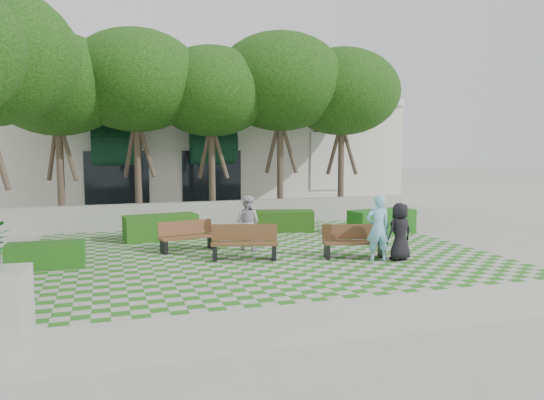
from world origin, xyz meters
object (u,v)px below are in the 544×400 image
object	(u,v)px
hedge_east	(382,221)
person_dark	(400,232)
hedge_west	(46,256)
person_white	(247,223)
person_blue	(378,228)
bench_mid	(244,243)
hedge_midright	(284,221)
bench_east	(354,242)
bench_west	(187,237)
hedge_midleft	(161,227)

from	to	relation	value
hedge_east	person_dark	size ratio (longest dim) A/B	1.50
hedge_west	person_dark	bearing A→B (deg)	-11.95
person_dark	person_white	xyz separation A→B (m)	(-3.39, 2.45, 0.03)
person_blue	person_dark	xyz separation A→B (m)	(0.58, -0.09, -0.11)
bench_mid	person_blue	bearing A→B (deg)	-6.36
hedge_midright	person_dark	size ratio (longest dim) A/B	1.36
bench_east	hedge_west	bearing A→B (deg)	-175.29
hedge_midright	person_dark	xyz separation A→B (m)	(1.34, -5.25, 0.39)
bench_east	bench_west	xyz separation A→B (m)	(-4.05, 2.21, -0.01)
bench_west	hedge_east	size ratio (longest dim) A/B	0.74
hedge_midright	hedge_midleft	xyz separation A→B (m)	(-4.19, -0.37, 0.04)
hedge_midleft	person_dark	world-z (taller)	person_dark
hedge_east	bench_west	bearing A→B (deg)	-171.38
bench_east	hedge_midright	distance (m)	4.59
bench_west	hedge_midleft	bearing A→B (deg)	92.54
hedge_west	person_dark	world-z (taller)	person_dark
person_white	person_blue	bearing A→B (deg)	-178.12
hedge_east	hedge_midright	world-z (taller)	hedge_east
bench_mid	hedge_east	distance (m)	6.04
bench_east	bench_mid	bearing A→B (deg)	-179.76
bench_west	hedge_midleft	xyz separation A→B (m)	(-0.53, 2.00, -0.01)
hedge_midright	hedge_west	xyz separation A→B (m)	(-7.24, -3.44, -0.04)
hedge_west	person_blue	world-z (taller)	person_blue
bench_mid	hedge_midright	world-z (taller)	bench_mid
person_dark	person_blue	bearing A→B (deg)	-19.30
bench_west	hedge_midright	world-z (taller)	bench_west
hedge_west	bench_west	bearing A→B (deg)	16.71
bench_mid	bench_east	bearing A→B (deg)	1.75
bench_west	person_dark	xyz separation A→B (m)	(5.01, -2.89, 0.34)
person_white	hedge_west	bearing A→B (deg)	48.88
hedge_midleft	person_blue	world-z (taller)	person_blue
person_dark	hedge_midright	bearing A→B (deg)	-85.86
hedge_east	person_dark	bearing A→B (deg)	-113.35
person_dark	hedge_east	bearing A→B (deg)	-123.56
bench_west	hedge_west	size ratio (longest dim) A/B	0.94
hedge_east	hedge_midleft	size ratio (longest dim) A/B	1.00
person_white	hedge_midright	bearing A→B (deg)	-84.23
hedge_east	person_blue	size ratio (longest dim) A/B	1.31
bench_east	person_white	xyz separation A→B (m)	(-2.43, 1.78, 0.36)
hedge_west	hedge_midright	bearing A→B (deg)	25.41
bench_mid	person_dark	size ratio (longest dim) A/B	1.21
bench_west	hedge_midleft	size ratio (longest dim) A/B	0.75
hedge_east	bench_east	bearing A→B (deg)	-129.35
hedge_east	person_blue	world-z (taller)	person_blue
hedge_east	hedge_midleft	distance (m)	7.29
person_dark	bench_west	bearing A→B (deg)	-40.17
bench_west	person_white	size ratio (longest dim) A/B	1.07
hedge_midright	person_white	world-z (taller)	person_white
bench_mid	bench_west	bearing A→B (deg)	143.09
bench_east	hedge_midright	xyz separation A→B (m)	(-0.38, 4.58, -0.06)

